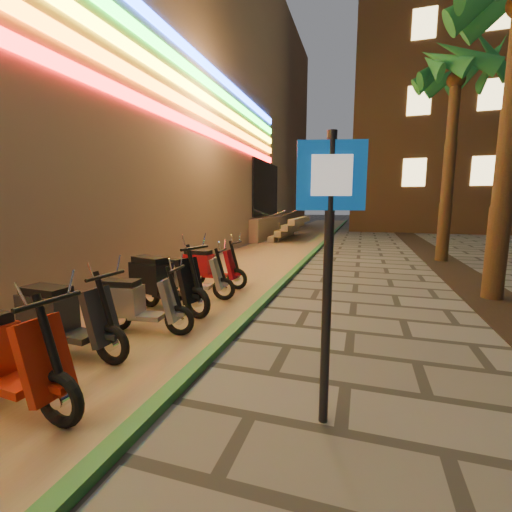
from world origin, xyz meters
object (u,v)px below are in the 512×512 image
(scooter_8, at_px, (162,281))
(scooter_9, at_px, (190,277))
(scooter_7, at_px, (135,303))
(pedestrian_sign, at_px, (329,242))
(scooter_6, at_px, (62,318))
(scooter_10, at_px, (208,266))

(scooter_8, distance_m, scooter_9, 0.88)
(scooter_7, bearing_deg, pedestrian_sign, -30.76)
(scooter_6, distance_m, scooter_10, 4.01)
(scooter_8, height_order, scooter_9, scooter_8)
(scooter_6, xyz_separation_m, scooter_8, (0.17, 2.06, 0.05))
(scooter_6, distance_m, scooter_8, 2.07)
(scooter_8, bearing_deg, scooter_10, 104.93)
(scooter_10, bearing_deg, scooter_7, -82.50)
(scooter_9, distance_m, scooter_10, 1.07)
(scooter_7, relative_size, scooter_10, 0.94)
(pedestrian_sign, relative_size, scooter_9, 1.66)
(scooter_6, xyz_separation_m, scooter_9, (0.28, 2.93, -0.04))
(pedestrian_sign, relative_size, scooter_7, 1.68)
(scooter_8, bearing_deg, scooter_7, -63.16)
(scooter_8, height_order, scooter_10, scooter_8)
(scooter_6, relative_size, scooter_7, 1.10)
(pedestrian_sign, relative_size, scooter_6, 1.54)
(scooter_6, height_order, scooter_7, scooter_6)
(scooter_7, xyz_separation_m, scooter_8, (-0.22, 1.09, 0.10))
(pedestrian_sign, height_order, scooter_10, pedestrian_sign)
(pedestrian_sign, height_order, scooter_9, pedestrian_sign)
(pedestrian_sign, relative_size, scooter_8, 1.41)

